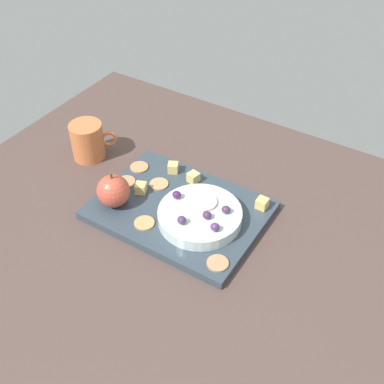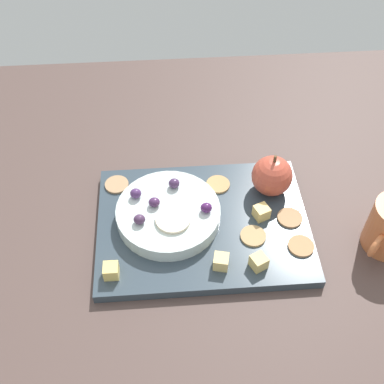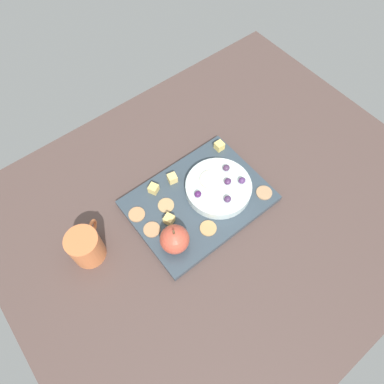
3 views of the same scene
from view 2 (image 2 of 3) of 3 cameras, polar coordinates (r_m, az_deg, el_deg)
name	(u,v)px [view 2 (image 2 of 3)]	position (r cm, az deg, el deg)	size (l,w,h in cm)	color
table	(176,217)	(84.66, -1.94, -2.93)	(111.71, 91.59, 3.27)	#4E3C37
platter	(203,225)	(80.42, 1.29, -3.87)	(34.64, 25.50, 1.75)	#33404B
serving_dish	(168,214)	(79.17, -2.81, -2.58)	(17.04, 17.04, 2.53)	silver
apple_whole	(272,176)	(82.71, 9.41, 1.89)	(6.94, 6.94, 6.94)	#C24C37
apple_stem	(275,159)	(79.82, 9.77, 3.88)	(0.50, 0.50, 1.20)	brown
cheese_cube_0	(259,262)	(74.52, 7.87, -8.16)	(2.24, 2.24, 2.24)	#E2C36C
cheese_cube_1	(261,212)	(80.28, 8.19, -2.38)	(2.24, 2.24, 2.24)	#F3CA6F
cheese_cube_2	(221,262)	(73.99, 3.44, -8.19)	(2.24, 2.24, 2.24)	#E8C876
cheese_cube_3	(111,271)	(73.98, -9.52, -9.15)	(2.24, 2.24, 2.24)	#F3D26D
cracker_0	(218,184)	(84.81, 3.09, 0.90)	(4.14, 4.14, 0.40)	tan
cracker_1	(253,236)	(78.30, 7.22, -5.17)	(4.14, 4.14, 0.40)	tan
cracker_2	(290,218)	(81.53, 11.46, -3.00)	(4.14, 4.14, 0.40)	tan
cracker_3	(301,246)	(78.47, 12.74, -6.23)	(4.14, 4.14, 0.40)	tan
cracker_4	(117,185)	(85.68, -8.87, 0.87)	(4.14, 4.14, 0.40)	tan
grape_0	(175,183)	(80.62, -2.05, 1.03)	(1.86, 1.67, 1.69)	#472D53
grape_1	(136,194)	(79.55, -6.65, -0.22)	(1.86, 1.67, 1.71)	#4F2F62
grape_2	(139,219)	(76.20, -6.23, -3.23)	(1.86, 1.67, 1.57)	#482E4D
grape_3	(206,208)	(77.19, 1.69, -1.87)	(1.86, 1.67, 1.66)	#481D54
grape_4	(154,202)	(78.18, -4.47, -1.22)	(1.86, 1.67, 1.57)	#482851
apple_slice_0	(173,219)	(76.45, -2.26, -3.23)	(5.61, 5.61, 0.60)	beige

